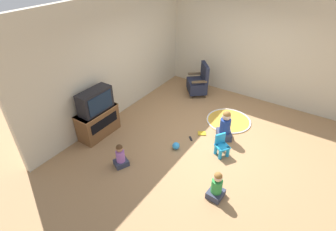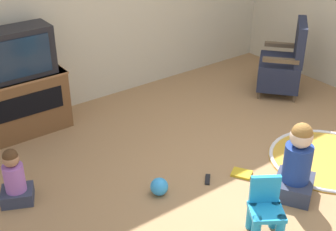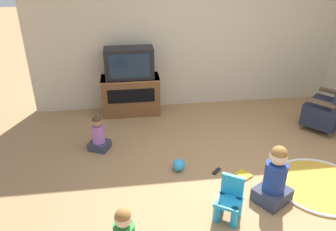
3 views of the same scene
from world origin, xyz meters
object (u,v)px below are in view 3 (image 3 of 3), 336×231
(tv_cabinet, at_px, (131,95))
(child_watching_left, at_px, (275,178))
(toy_ball, at_px, (179,165))
(television, at_px, (129,63))
(book, at_px, (244,175))
(black_armchair, at_px, (328,108))
(child_watching_right, at_px, (98,135))
(yellow_kid_chair, at_px, (229,202))
(remote_control, at_px, (217,171))

(tv_cabinet, height_order, child_watching_left, child_watching_left)
(tv_cabinet, distance_m, toy_ball, 1.87)
(television, xyz_separation_m, child_watching_left, (1.49, -2.45, -0.60))
(tv_cabinet, distance_m, book, 2.43)
(television, distance_m, black_armchair, 3.21)
(tv_cabinet, relative_size, child_watching_right, 1.87)
(yellow_kid_chair, height_order, toy_ball, yellow_kid_chair)
(tv_cabinet, xyz_separation_m, black_armchair, (3.01, -0.99, 0.02))
(television, height_order, remote_control, television)
(black_armchair, distance_m, remote_control, 2.21)
(toy_ball, bearing_deg, yellow_kid_chair, -66.69)
(black_armchair, xyz_separation_m, toy_ball, (-2.47, -0.79, -0.28))
(tv_cabinet, distance_m, child_watching_left, 2.89)
(tv_cabinet, bearing_deg, child_watching_left, -59.06)
(television, relative_size, toy_ball, 4.94)
(child_watching_right, bearing_deg, child_watching_left, -9.94)
(television, height_order, black_armchair, television)
(child_watching_right, height_order, book, child_watching_right)
(book, height_order, remote_control, book)
(black_armchair, bearing_deg, child_watching_right, -38.41)
(toy_ball, distance_m, remote_control, 0.49)
(child_watching_left, distance_m, child_watching_right, 2.41)
(television, height_order, child_watching_right, television)
(remote_control, bearing_deg, black_armchair, -22.02)
(yellow_kid_chair, bearing_deg, black_armchair, 71.84)
(yellow_kid_chair, relative_size, book, 2.10)
(black_armchair, relative_size, yellow_kid_chair, 1.94)
(remote_control, bearing_deg, child_watching_left, -98.12)
(black_armchair, height_order, child_watching_right, black_armchair)
(child_watching_right, bearing_deg, yellow_kid_chair, -22.85)
(tv_cabinet, bearing_deg, child_watching_right, -113.96)
(yellow_kid_chair, xyz_separation_m, child_watching_left, (0.57, 0.18, 0.11))
(tv_cabinet, bearing_deg, book, -56.32)
(tv_cabinet, relative_size, toy_ball, 6.13)
(child_watching_right, bearing_deg, tv_cabinet, 90.50)
(yellow_kid_chair, relative_size, child_watching_left, 0.67)
(child_watching_right, distance_m, remote_control, 1.71)
(yellow_kid_chair, bearing_deg, child_watching_left, 50.86)
(black_armchair, xyz_separation_m, yellow_kid_chair, (-2.09, -1.68, -0.16))
(tv_cabinet, bearing_deg, yellow_kid_chair, -70.89)
(television, height_order, child_watching_left, television)
(toy_ball, bearing_deg, remote_control, -12.14)
(television, bearing_deg, book, -55.91)
(toy_ball, height_order, book, toy_ball)
(toy_ball, xyz_separation_m, book, (0.79, -0.22, -0.07))
(television, relative_size, remote_control, 5.71)
(television, distance_m, child_watching_right, 1.38)
(book, bearing_deg, child_watching_left, 166.46)
(child_watching_left, bearing_deg, book, 76.61)
(television, xyz_separation_m, child_watching_right, (-0.50, -1.09, -0.68))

